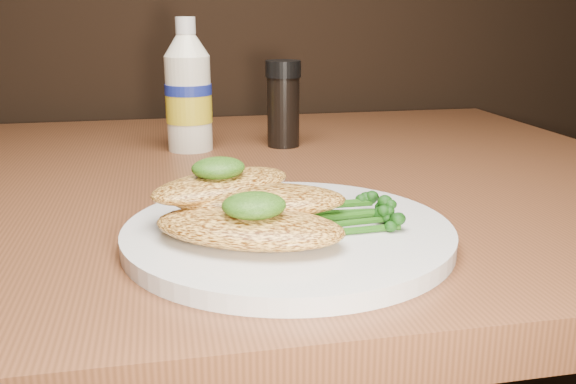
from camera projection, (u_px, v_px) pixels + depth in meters
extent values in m
cylinder|color=silver|center=(288.00, 233.00, 0.51)|extent=(0.27, 0.27, 0.01)
ellipsoid|color=#F3B34D|center=(249.00, 227.00, 0.47)|extent=(0.17, 0.14, 0.02)
ellipsoid|color=#F3B34D|center=(259.00, 200.00, 0.51)|extent=(0.15, 0.10, 0.02)
ellipsoid|color=#F3B34D|center=(222.00, 185.00, 0.53)|extent=(0.15, 0.12, 0.02)
ellipsoid|color=black|center=(254.00, 205.00, 0.46)|extent=(0.05, 0.04, 0.02)
ellipsoid|color=black|center=(218.00, 168.00, 0.52)|extent=(0.06, 0.06, 0.02)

